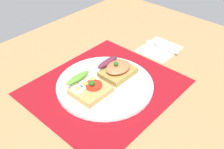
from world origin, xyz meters
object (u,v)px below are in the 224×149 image
sandwich_salmon (117,69)px  napkin (160,49)px  plate (105,85)px  fork (161,47)px  sandwich_egg_tomato (88,87)px

sandwich_salmon → napkin: (22.13, -0.53, -2.96)cm
plate → napkin: (27.71, -0.27, -0.58)cm
fork → sandwich_salmon: bearing=179.7°
plate → sandwich_salmon: (5.58, 0.26, 2.38)cm
sandwich_egg_tomato → plate: bearing=-12.2°
napkin → fork: fork is taller
sandwich_salmon → fork: (22.89, -0.11, -2.50)cm
sandwich_egg_tomato → napkin: size_ratio=0.77×
fork → plate: bearing=-179.7°
plate → fork: 28.46cm
sandwich_egg_tomato → fork: bearing=-1.7°
sandwich_egg_tomato → napkin: sandwich_egg_tomato is taller
sandwich_salmon → fork: 23.02cm
plate → napkin: 27.72cm
sandwich_egg_tomato → fork: (33.92, -1.03, -2.03)cm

